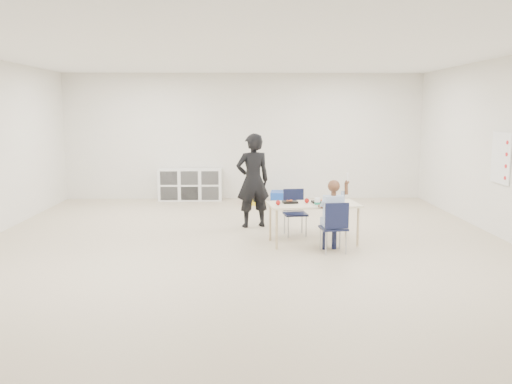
{
  "coord_description": "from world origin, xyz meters",
  "views": [
    {
      "loc": [
        -0.03,
        -7.69,
        1.97
      ],
      "look_at": [
        0.16,
        -0.22,
        0.85
      ],
      "focal_mm": 38.0,
      "sensor_mm": 36.0,
      "label": 1
    }
  ],
  "objects_px": {
    "table": "(313,223)",
    "child": "(334,212)",
    "chair_near": "(333,227)",
    "cubby_shelf": "(190,185)",
    "adult": "(253,181)"
  },
  "relations": [
    {
      "from": "adult",
      "to": "table",
      "type": "bearing_deg",
      "value": 109.86
    },
    {
      "from": "chair_near",
      "to": "child",
      "type": "distance_m",
      "value": 0.21
    },
    {
      "from": "table",
      "to": "child",
      "type": "height_order",
      "value": "child"
    },
    {
      "from": "cubby_shelf",
      "to": "child",
      "type": "bearing_deg",
      "value": -61.99
    },
    {
      "from": "table",
      "to": "child",
      "type": "relative_size",
      "value": 1.22
    },
    {
      "from": "adult",
      "to": "cubby_shelf",
      "type": "bearing_deg",
      "value": -81.14
    },
    {
      "from": "table",
      "to": "chair_near",
      "type": "xyz_separation_m",
      "value": [
        0.22,
        -0.53,
        0.06
      ]
    },
    {
      "from": "chair_near",
      "to": "adult",
      "type": "relative_size",
      "value": 0.46
    },
    {
      "from": "chair_near",
      "to": "child",
      "type": "xyz_separation_m",
      "value": [
        0.0,
        0.0,
        0.21
      ]
    },
    {
      "from": "chair_near",
      "to": "adult",
      "type": "height_order",
      "value": "adult"
    },
    {
      "from": "chair_near",
      "to": "adult",
      "type": "bearing_deg",
      "value": 115.39
    },
    {
      "from": "cubby_shelf",
      "to": "adult",
      "type": "xyz_separation_m",
      "value": [
        1.34,
        -2.85,
        0.45
      ]
    },
    {
      "from": "child",
      "to": "cubby_shelf",
      "type": "distance_m",
      "value": 5.19
    },
    {
      "from": "table",
      "to": "chair_near",
      "type": "height_order",
      "value": "chair_near"
    },
    {
      "from": "chair_near",
      "to": "table",
      "type": "bearing_deg",
      "value": 105.2
    }
  ]
}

